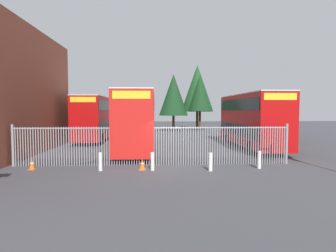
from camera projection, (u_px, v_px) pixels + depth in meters
name	position (u px, v px, depth m)	size (l,w,h in m)	color
ground_plane	(166.00, 147.00, 24.29)	(100.00, 100.00, 0.00)	#3D3D42
palisade_fence	(153.00, 145.00, 16.20)	(15.75, 0.14, 2.35)	gray
double_decker_bus_near_gate	(251.00, 119.00, 23.44)	(2.54, 10.81, 4.42)	#B70C0C
double_decker_bus_behind_fence_left	(137.00, 119.00, 21.32)	(2.54, 10.81, 4.42)	red
double_decker_bus_behind_fence_right	(96.00, 117.00, 29.14)	(2.54, 10.81, 4.42)	#B70C0C
double_decker_bus_far_back	(258.00, 116.00, 30.80)	(2.54, 10.81, 4.42)	#B70C0C
bollard_near_left	(100.00, 162.00, 14.74)	(0.20, 0.20, 0.95)	silver
bollard_center_front	(152.00, 161.00, 14.81)	(0.20, 0.20, 0.95)	silver
bollard_near_right	(211.00, 162.00, 14.67)	(0.20, 0.20, 0.95)	silver
bollard_far_right	(259.00, 160.00, 15.28)	(0.20, 0.20, 0.95)	silver
traffic_cone_by_gate	(142.00, 164.00, 14.95)	(0.34, 0.34, 0.59)	orange
traffic_cone_mid_forecourt	(32.00, 164.00, 15.01)	(0.34, 0.34, 0.59)	orange
tree_tall_back	(173.00, 95.00, 40.48)	(4.13, 4.13, 8.19)	#4C3823
tree_short_side	(197.00, 88.00, 43.18)	(4.93, 4.93, 9.88)	#4C3823
tree_mid_row	(200.00, 93.00, 41.83)	(3.67, 3.67, 8.16)	#4C3823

